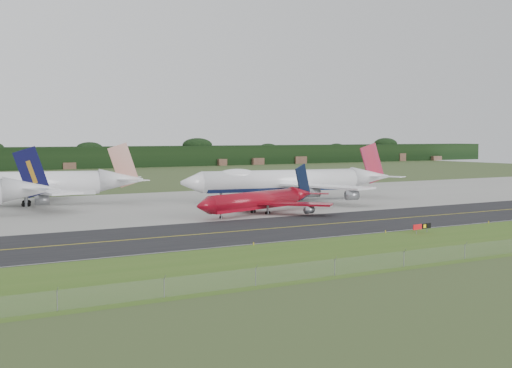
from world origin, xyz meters
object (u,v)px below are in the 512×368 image
object	(u,v)px
jet_star_tail	(25,185)
taxiway_sign	(422,227)
jet_ba_747	(287,181)
jet_red_737	(260,200)

from	to	relation	value
jet_star_tail	taxiway_sign	xyz separation A→B (m)	(50.50, -92.36, -4.25)
jet_ba_747	taxiway_sign	distance (m)	71.49
jet_ba_747	taxiway_sign	world-z (taller)	jet_ba_747
jet_red_737	jet_star_tail	size ratio (longest dim) A/B	0.66
jet_ba_747	jet_star_tail	xyz separation A→B (m)	(-66.83, 22.89, -0.03)
jet_star_tail	jet_red_737	bearing A→B (deg)	-49.02
jet_ba_747	taxiway_sign	xyz separation A→B (m)	(-16.33, -69.47, -4.28)
taxiway_sign	jet_star_tail	bearing A→B (deg)	118.67
jet_star_tail	taxiway_sign	bearing A→B (deg)	-61.33
jet_red_737	taxiway_sign	size ratio (longest dim) A/B	7.90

